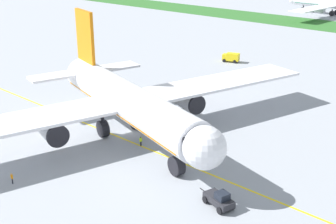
{
  "coord_description": "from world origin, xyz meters",
  "views": [
    {
      "loc": [
        52.25,
        -47.37,
        30.58
      ],
      "look_at": [
        5.78,
        4.02,
        4.16
      ],
      "focal_mm": 47.72,
      "sensor_mm": 36.0,
      "label": 1
    }
  ],
  "objects_px": {
    "pushback_tug": "(219,199)",
    "parked_airliner_far_left": "(331,3)",
    "ground_crew_marshaller_front": "(40,120)",
    "ground_crew_wingwalker_port": "(12,177)",
    "service_truck_baggage_loader": "(231,57)",
    "ground_crew_wingwalker_starboard": "(141,140)",
    "airliner_foreground": "(125,101)"
  },
  "relations": [
    {
      "from": "pushback_tug",
      "to": "parked_airliner_far_left",
      "type": "xyz_separation_m",
      "value": [
        -54.96,
        159.79,
        4.16
      ]
    },
    {
      "from": "ground_crew_marshaller_front",
      "to": "parked_airliner_far_left",
      "type": "relative_size",
      "value": 0.02
    },
    {
      "from": "ground_crew_wingwalker_port",
      "to": "parked_airliner_far_left",
      "type": "distance_m",
      "value": 176.79
    },
    {
      "from": "service_truck_baggage_loader",
      "to": "parked_airliner_far_left",
      "type": "distance_m",
      "value": 101.0
    },
    {
      "from": "parked_airliner_far_left",
      "to": "ground_crew_marshaller_front",
      "type": "bearing_deg",
      "value": -84.32
    },
    {
      "from": "pushback_tug",
      "to": "ground_crew_wingwalker_starboard",
      "type": "distance_m",
      "value": 20.51
    },
    {
      "from": "pushback_tug",
      "to": "ground_crew_wingwalker_starboard",
      "type": "height_order",
      "value": "pushback_tug"
    },
    {
      "from": "pushback_tug",
      "to": "ground_crew_wingwalker_port",
      "type": "height_order",
      "value": "pushback_tug"
    },
    {
      "from": "ground_crew_wingwalker_port",
      "to": "parked_airliner_far_left",
      "type": "relative_size",
      "value": 0.02
    },
    {
      "from": "airliner_foreground",
      "to": "ground_crew_marshaller_front",
      "type": "height_order",
      "value": "airliner_foreground"
    },
    {
      "from": "ground_crew_marshaller_front",
      "to": "ground_crew_wingwalker_port",
      "type": "bearing_deg",
      "value": -43.08
    },
    {
      "from": "airliner_foreground",
      "to": "pushback_tug",
      "type": "xyz_separation_m",
      "value": [
        23.83,
        -6.61,
        -5.5
      ]
    },
    {
      "from": "pushback_tug",
      "to": "service_truck_baggage_loader",
      "type": "relative_size",
      "value": 1.24
    },
    {
      "from": "pushback_tug",
      "to": "ground_crew_wingwalker_port",
      "type": "relative_size",
      "value": 3.75
    },
    {
      "from": "airliner_foreground",
      "to": "pushback_tug",
      "type": "bearing_deg",
      "value": -15.5
    },
    {
      "from": "airliner_foreground",
      "to": "parked_airliner_far_left",
      "type": "relative_size",
      "value": 1.15
    },
    {
      "from": "ground_crew_wingwalker_port",
      "to": "ground_crew_marshaller_front",
      "type": "bearing_deg",
      "value": 136.92
    },
    {
      "from": "pushback_tug",
      "to": "ground_crew_marshaller_front",
      "type": "distance_m",
      "value": 39.06
    },
    {
      "from": "ground_crew_wingwalker_starboard",
      "to": "parked_airliner_far_left",
      "type": "distance_m",
      "value": 158.01
    },
    {
      "from": "ground_crew_wingwalker_starboard",
      "to": "pushback_tug",
      "type": "bearing_deg",
      "value": -16.52
    },
    {
      "from": "parked_airliner_far_left",
      "to": "airliner_foreground",
      "type": "bearing_deg",
      "value": -78.51
    },
    {
      "from": "ground_crew_wingwalker_starboard",
      "to": "service_truck_baggage_loader",
      "type": "height_order",
      "value": "service_truck_baggage_loader"
    },
    {
      "from": "pushback_tug",
      "to": "service_truck_baggage_loader",
      "type": "bearing_deg",
      "value": 123.47
    },
    {
      "from": "airliner_foreground",
      "to": "ground_crew_wingwalker_port",
      "type": "height_order",
      "value": "airliner_foreground"
    },
    {
      "from": "ground_crew_wingwalker_port",
      "to": "ground_crew_wingwalker_starboard",
      "type": "relative_size",
      "value": 0.98
    },
    {
      "from": "pushback_tug",
      "to": "parked_airliner_far_left",
      "type": "height_order",
      "value": "parked_airliner_far_left"
    },
    {
      "from": "ground_crew_wingwalker_port",
      "to": "ground_crew_wingwalker_starboard",
      "type": "xyz_separation_m",
      "value": [
        4.39,
        20.06,
        0.02
      ]
    },
    {
      "from": "ground_crew_wingwalker_port",
      "to": "service_truck_baggage_loader",
      "type": "distance_m",
      "value": 75.88
    },
    {
      "from": "ground_crew_wingwalker_port",
      "to": "ground_crew_marshaller_front",
      "type": "distance_m",
      "value": 20.54
    },
    {
      "from": "ground_crew_wingwalker_port",
      "to": "service_truck_baggage_loader",
      "type": "bearing_deg",
      "value": 101.89
    },
    {
      "from": "pushback_tug",
      "to": "airliner_foreground",
      "type": "bearing_deg",
      "value": 164.5
    },
    {
      "from": "airliner_foreground",
      "to": "ground_crew_wingwalker_starboard",
      "type": "relative_size",
      "value": 46.01
    }
  ]
}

